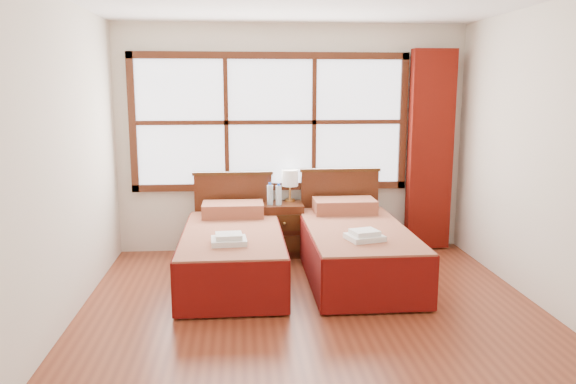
{
  "coord_description": "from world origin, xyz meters",
  "views": [
    {
      "loc": [
        -0.59,
        -4.21,
        1.88
      ],
      "look_at": [
        -0.18,
        0.7,
        0.97
      ],
      "focal_mm": 35.0,
      "sensor_mm": 36.0,
      "label": 1
    }
  ],
  "objects": [
    {
      "name": "floor",
      "position": [
        0.0,
        0.0,
        0.0
      ],
      "size": [
        4.5,
        4.5,
        0.0
      ],
      "primitive_type": "plane",
      "color": "brown",
      "rests_on": "ground"
    },
    {
      "name": "wall_back",
      "position": [
        0.0,
        2.25,
        1.3
      ],
      "size": [
        4.0,
        0.0,
        4.0
      ],
      "primitive_type": "plane",
      "rotation": [
        1.57,
        0.0,
        0.0
      ],
      "color": "silver",
      "rests_on": "floor"
    },
    {
      "name": "wall_left",
      "position": [
        -2.0,
        0.0,
        1.3
      ],
      "size": [
        0.0,
        4.5,
        4.5
      ],
      "primitive_type": "plane",
      "rotation": [
        1.57,
        0.0,
        1.57
      ],
      "color": "silver",
      "rests_on": "floor"
    },
    {
      "name": "wall_right",
      "position": [
        2.0,
        0.0,
        1.3
      ],
      "size": [
        0.0,
        4.5,
        4.5
      ],
      "primitive_type": "plane",
      "rotation": [
        1.57,
        0.0,
        -1.57
      ],
      "color": "silver",
      "rests_on": "floor"
    },
    {
      "name": "window",
      "position": [
        -0.25,
        2.21,
        1.5
      ],
      "size": [
        3.16,
        0.06,
        1.56
      ],
      "color": "white",
      "rests_on": "wall_back"
    },
    {
      "name": "curtain",
      "position": [
        1.6,
        2.11,
        1.17
      ],
      "size": [
        0.5,
        0.16,
        2.3
      ],
      "primitive_type": "cube",
      "color": "maroon",
      "rests_on": "wall_back"
    },
    {
      "name": "bed_left",
      "position": [
        -0.69,
        1.2,
        0.29
      ],
      "size": [
        0.98,
        2.0,
        0.95
      ],
      "color": "#3F220D",
      "rests_on": "floor"
    },
    {
      "name": "bed_right",
      "position": [
        0.55,
        1.2,
        0.3
      ],
      "size": [
        1.0,
        2.02,
        0.97
      ],
      "color": "#3F220D",
      "rests_on": "floor"
    },
    {
      "name": "nightstand",
      "position": [
        -0.13,
        1.99,
        0.3
      ],
      "size": [
        0.45,
        0.44,
        0.6
      ],
      "color": "#481F0F",
      "rests_on": "floor"
    },
    {
      "name": "towels_left",
      "position": [
        -0.71,
        0.7,
        0.55
      ],
      "size": [
        0.33,
        0.29,
        0.09
      ],
      "rotation": [
        0.0,
        0.0,
        0.06
      ],
      "color": "white",
      "rests_on": "bed_left"
    },
    {
      "name": "towels_right",
      "position": [
        0.52,
        0.67,
        0.56
      ],
      "size": [
        0.37,
        0.34,
        0.09
      ],
      "rotation": [
        0.0,
        0.0,
        0.27
      ],
      "color": "white",
      "rests_on": "bed_right"
    },
    {
      "name": "lamp",
      "position": [
        -0.03,
        2.13,
        0.85
      ],
      "size": [
        0.19,
        0.19,
        0.36
      ],
      "color": "gold",
      "rests_on": "nightstand"
    },
    {
      "name": "bottle_near",
      "position": [
        -0.27,
        1.94,
        0.71
      ],
      "size": [
        0.07,
        0.07,
        0.25
      ],
      "color": "silver",
      "rests_on": "nightstand"
    },
    {
      "name": "bottle_far",
      "position": [
        -0.18,
        1.92,
        0.71
      ],
      "size": [
        0.07,
        0.07,
        0.25
      ],
      "color": "silver",
      "rests_on": "nightstand"
    }
  ]
}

